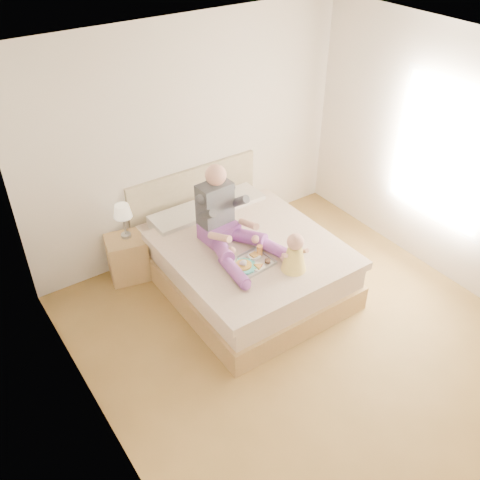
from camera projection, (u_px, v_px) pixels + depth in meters
room at (320, 208)px, 4.53m from camera, size 4.02×4.22×2.71m
bed at (241, 259)px, 5.91m from camera, size 1.70×2.18×1.00m
nightstand at (128, 258)px, 6.02m from camera, size 0.50×0.46×0.52m
lamp at (123, 213)px, 5.72m from camera, size 0.20×0.20×0.41m
adult at (226, 223)px, 5.50m from camera, size 0.75×1.08×0.89m
tray at (250, 262)px, 5.34m from camera, size 0.46×0.38×0.12m
baby at (294, 255)px, 5.20m from camera, size 0.27×0.38×0.42m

